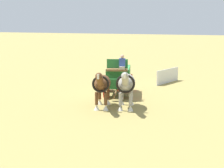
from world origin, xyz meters
TOP-DOWN VIEW (x-y plane):
  - ground_plane at (0.00, 0.00)m, footprint 220.00×220.00m
  - show_wagon at (0.13, 0.05)m, footprint 5.57×2.64m
  - draft_horse_near at (3.27, 1.75)m, footprint 2.92×1.53m
  - draft_horse_off at (3.69, 0.52)m, footprint 2.89×1.44m
  - sponsor_banner at (-5.45, 1.90)m, footprint 3.10×0.91m

SIDE VIEW (x-z plane):
  - ground_plane at x=0.00m, z-range 0.00..0.00m
  - sponsor_banner at x=-5.45m, z-range 0.00..1.10m
  - show_wagon at x=0.13m, z-range -0.18..2.56m
  - draft_horse_off at x=3.69m, z-range 0.22..2.38m
  - draft_horse_near at x=3.27m, z-range 0.24..2.44m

